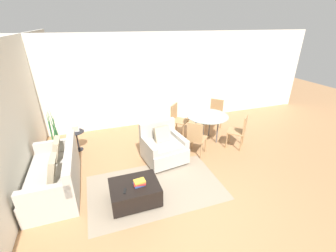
# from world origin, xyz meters

# --- Properties ---
(ground_plane) EXTENTS (20.00, 20.00, 0.00)m
(ground_plane) POSITION_xyz_m (0.00, 0.00, 0.00)
(ground_plane) COLOR #A3754C
(wall_back) EXTENTS (12.00, 0.06, 2.75)m
(wall_back) POSITION_xyz_m (0.00, 3.85, 1.38)
(wall_back) COLOR silver
(wall_back) RESTS_ON ground_plane
(wall_left) EXTENTS (0.06, 12.00, 2.75)m
(wall_left) POSITION_xyz_m (-2.81, 1.50, 1.38)
(wall_left) COLOR silver
(wall_left) RESTS_ON ground_plane
(area_rug) EXTENTS (2.59, 1.59, 0.01)m
(area_rug) POSITION_xyz_m (-0.44, 0.73, 0.00)
(area_rug) COLOR gray
(area_rug) RESTS_ON ground_plane
(couch) EXTENTS (0.87, 1.71, 0.91)m
(couch) POSITION_xyz_m (-2.25, 1.30, 0.31)
(couch) COLOR #B2ADA3
(couch) RESTS_ON ground_plane
(armchair) EXTENTS (1.00, 0.95, 0.89)m
(armchair) POSITION_xyz_m (0.00, 1.60, 0.35)
(armchair) COLOR #B2ADA3
(armchair) RESTS_ON ground_plane
(ottoman) EXTENTS (0.86, 0.67, 0.38)m
(ottoman) POSITION_xyz_m (-0.90, 0.49, 0.21)
(ottoman) COLOR black
(ottoman) RESTS_ON ground_plane
(book_stack) EXTENTS (0.22, 0.18, 0.09)m
(book_stack) POSITION_xyz_m (-0.81, 0.45, 0.43)
(book_stack) COLOR #2D478C
(book_stack) RESTS_ON ottoman
(tv_remote_primary) EXTENTS (0.08, 0.14, 0.01)m
(tv_remote_primary) POSITION_xyz_m (-1.08, 0.37, 0.39)
(tv_remote_primary) COLOR black
(tv_remote_primary) RESTS_ON ottoman
(potted_plant) EXTENTS (0.38, 0.38, 1.26)m
(potted_plant) POSITION_xyz_m (-2.36, 2.69, 0.27)
(potted_plant) COLOR maroon
(potted_plant) RESTS_ON ground_plane
(side_table) EXTENTS (0.39, 0.39, 0.52)m
(side_table) POSITION_xyz_m (-1.90, 2.76, 0.36)
(side_table) COLOR black
(side_table) RESTS_ON ground_plane
(picture_frame) EXTENTS (0.18, 0.06, 0.15)m
(picture_frame) POSITION_xyz_m (-1.90, 2.76, 0.60)
(picture_frame) COLOR silver
(picture_frame) RESTS_ON side_table
(dining_table) EXTENTS (1.11, 1.11, 0.74)m
(dining_table) POSITION_xyz_m (1.42, 2.17, 0.66)
(dining_table) COLOR #8C9E99
(dining_table) RESTS_ON ground_plane
(dining_chair_near_left) EXTENTS (0.59, 0.59, 0.90)m
(dining_chair_near_left) POSITION_xyz_m (0.80, 1.55, 0.52)
(dining_chair_near_left) COLOR tan
(dining_chair_near_left) RESTS_ON ground_plane
(dining_chair_near_right) EXTENTS (0.59, 0.59, 0.90)m
(dining_chair_near_right) POSITION_xyz_m (2.04, 1.55, 0.52)
(dining_chair_near_right) COLOR tan
(dining_chair_near_right) RESTS_ON ground_plane
(dining_chair_far_left) EXTENTS (0.59, 0.59, 0.90)m
(dining_chair_far_left) POSITION_xyz_m (0.80, 2.79, 0.52)
(dining_chair_far_left) COLOR tan
(dining_chair_far_left) RESTS_ON ground_plane
(dining_chair_far_right) EXTENTS (0.59, 0.59, 0.90)m
(dining_chair_far_right) POSITION_xyz_m (2.04, 2.79, 0.52)
(dining_chair_far_right) COLOR tan
(dining_chair_far_right) RESTS_ON ground_plane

